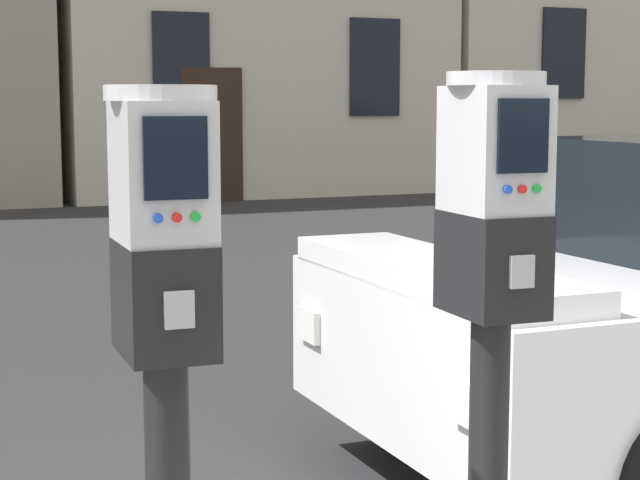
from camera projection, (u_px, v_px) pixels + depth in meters
name	position (u px, v px, depth m)	size (l,w,h in m)	color
parking_meter_near_kerb	(165.00, 322.00, 2.11)	(0.23, 0.26, 1.48)	black
parking_meter_twin_adjacent	(492.00, 285.00, 2.40)	(0.23, 0.26, 1.51)	black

